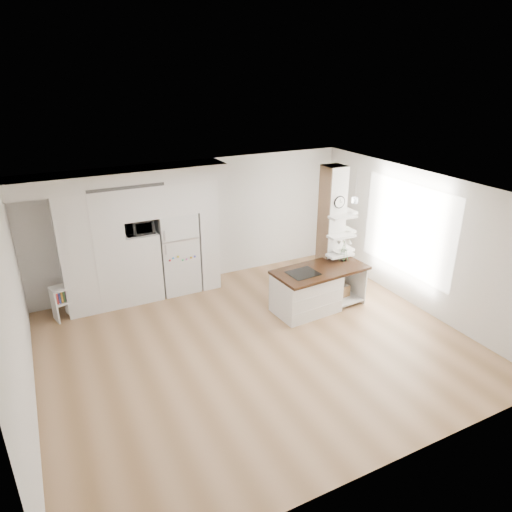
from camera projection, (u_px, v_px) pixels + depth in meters
The scene contains 14 objects.
floor at pixel (257, 345), 7.90m from camera, with size 7.00×6.00×0.01m, color tan.
room at pixel (257, 246), 7.19m from camera, with size 7.04×6.04×2.72m.
cabinet_wall at pixel (130, 230), 8.93m from camera, with size 4.00×0.71×2.70m.
refrigerator at pixel (177, 252), 9.56m from camera, with size 0.78×0.69×1.75m.
column at pixel (336, 232), 9.30m from camera, with size 0.69×0.90×2.70m.
window at pixel (407, 229), 9.01m from camera, with size 2.40×2.40×0.00m, color white.
pendant_light at pixel (341, 213), 7.92m from camera, with size 0.12×0.12×0.10m, color white.
kitchen_island at pixel (311, 289), 8.90m from camera, with size 1.92×1.01×1.41m.
bookshelf at pixel (70, 303), 8.72m from camera, with size 0.62×0.45×0.66m.
floor_plant_a at pixel (313, 289), 9.30m from camera, with size 0.29×0.23×0.53m, color #387F32.
floor_plant_b at pixel (308, 279), 9.85m from camera, with size 0.26×0.26×0.46m, color #387F32.
microwave at pixel (139, 226), 8.94m from camera, with size 0.54×0.37×0.30m, color #2D2D2D.
shelf_plant at pixel (342, 220), 9.48m from camera, with size 0.27×0.23×0.30m, color #387F32.
decor_bowl at pixel (339, 252), 9.21m from camera, with size 0.22×0.22×0.05m, color white.
Camera 1 is at (-3.02, -5.98, 4.46)m, focal length 32.00 mm.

